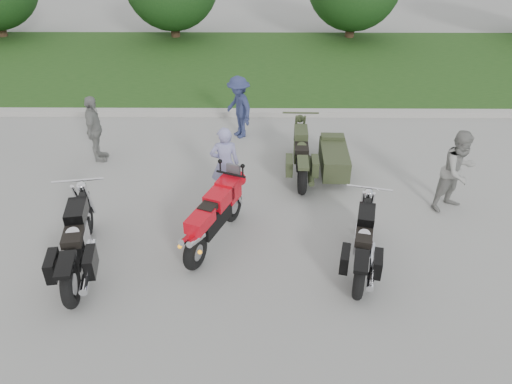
{
  "coord_description": "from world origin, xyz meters",
  "views": [
    {
      "loc": [
        0.39,
        -6.83,
        5.63
      ],
      "look_at": [
        0.33,
        0.76,
        0.8
      ],
      "focal_mm": 35.0,
      "sensor_mm": 36.0,
      "label": 1
    }
  ],
  "objects_px": {
    "sportbike_red": "(214,216)",
    "person_stripe": "(225,164)",
    "person_denim": "(239,107)",
    "person_grey": "(458,171)",
    "cruiser_sidecar": "(320,158)",
    "person_back": "(95,129)",
    "cruiser_right": "(363,245)",
    "cruiser_left": "(77,245)"
  },
  "relations": [
    {
      "from": "sportbike_red",
      "to": "person_stripe",
      "type": "xyz_separation_m",
      "value": [
        0.12,
        1.48,
        0.21
      ]
    },
    {
      "from": "sportbike_red",
      "to": "cruiser_right",
      "type": "height_order",
      "value": "sportbike_red"
    },
    {
      "from": "sportbike_red",
      "to": "person_grey",
      "type": "bearing_deg",
      "value": 37.03
    },
    {
      "from": "sportbike_red",
      "to": "person_stripe",
      "type": "distance_m",
      "value": 1.5
    },
    {
      "from": "sportbike_red",
      "to": "person_stripe",
      "type": "bearing_deg",
      "value": 108.0
    },
    {
      "from": "cruiser_left",
      "to": "person_grey",
      "type": "height_order",
      "value": "person_grey"
    },
    {
      "from": "person_grey",
      "to": "cruiser_left",
      "type": "bearing_deg",
      "value": 166.77
    },
    {
      "from": "person_stripe",
      "to": "person_grey",
      "type": "xyz_separation_m",
      "value": [
        4.51,
        -0.29,
        0.03
      ]
    },
    {
      "from": "cruiser_sidecar",
      "to": "person_stripe",
      "type": "bearing_deg",
      "value": -152.83
    },
    {
      "from": "person_stripe",
      "to": "person_grey",
      "type": "height_order",
      "value": "person_grey"
    },
    {
      "from": "person_stripe",
      "to": "cruiser_right",
      "type": "bearing_deg",
      "value": 132.38
    },
    {
      "from": "sportbike_red",
      "to": "person_back",
      "type": "relative_size",
      "value": 1.3
    },
    {
      "from": "cruiser_right",
      "to": "cruiser_sidecar",
      "type": "distance_m",
      "value": 3.08
    },
    {
      "from": "sportbike_red",
      "to": "person_grey",
      "type": "distance_m",
      "value": 4.78
    },
    {
      "from": "cruiser_right",
      "to": "person_grey",
      "type": "relative_size",
      "value": 1.35
    },
    {
      "from": "sportbike_red",
      "to": "person_back",
      "type": "xyz_separation_m",
      "value": [
        -2.94,
        3.13,
        0.19
      ]
    },
    {
      "from": "person_grey",
      "to": "person_back",
      "type": "relative_size",
      "value": 1.07
    },
    {
      "from": "sportbike_red",
      "to": "person_grey",
      "type": "relative_size",
      "value": 1.21
    },
    {
      "from": "person_stripe",
      "to": "person_denim",
      "type": "height_order",
      "value": "person_stripe"
    },
    {
      "from": "cruiser_sidecar",
      "to": "person_stripe",
      "type": "relative_size",
      "value": 1.49
    },
    {
      "from": "cruiser_left",
      "to": "cruiser_sidecar",
      "type": "height_order",
      "value": "cruiser_left"
    },
    {
      "from": "person_stripe",
      "to": "person_denim",
      "type": "relative_size",
      "value": 1.02
    },
    {
      "from": "cruiser_left",
      "to": "cruiser_sidecar",
      "type": "relative_size",
      "value": 1.07
    },
    {
      "from": "cruiser_sidecar",
      "to": "person_denim",
      "type": "height_order",
      "value": "person_denim"
    },
    {
      "from": "cruiser_right",
      "to": "person_grey",
      "type": "bearing_deg",
      "value": 53.98
    },
    {
      "from": "cruiser_right",
      "to": "cruiser_sidecar",
      "type": "bearing_deg",
      "value": 110.61
    },
    {
      "from": "sportbike_red",
      "to": "cruiser_right",
      "type": "xyz_separation_m",
      "value": [
        2.53,
        -0.61,
        -0.14
      ]
    },
    {
      "from": "person_back",
      "to": "sportbike_red",
      "type": "bearing_deg",
      "value": -141.8
    },
    {
      "from": "person_back",
      "to": "cruiser_sidecar",
      "type": "bearing_deg",
      "value": -102.7
    },
    {
      "from": "cruiser_sidecar",
      "to": "person_stripe",
      "type": "distance_m",
      "value": 2.26
    },
    {
      "from": "person_back",
      "to": "person_denim",
      "type": "bearing_deg",
      "value": -73.32
    },
    {
      "from": "person_back",
      "to": "person_grey",
      "type": "bearing_deg",
      "value": -109.32
    },
    {
      "from": "person_denim",
      "to": "person_grey",
      "type": "bearing_deg",
      "value": 22.24
    },
    {
      "from": "cruiser_sidecar",
      "to": "person_grey",
      "type": "height_order",
      "value": "person_grey"
    },
    {
      "from": "cruiser_sidecar",
      "to": "person_grey",
      "type": "xyz_separation_m",
      "value": [
        2.49,
        -1.25,
        0.4
      ]
    },
    {
      "from": "cruiser_right",
      "to": "person_denim",
      "type": "height_order",
      "value": "person_denim"
    },
    {
      "from": "cruiser_right",
      "to": "person_grey",
      "type": "xyz_separation_m",
      "value": [
        2.1,
        1.81,
        0.38
      ]
    },
    {
      "from": "cruiser_right",
      "to": "cruiser_sidecar",
      "type": "relative_size",
      "value": 0.94
    },
    {
      "from": "person_stripe",
      "to": "person_denim",
      "type": "xyz_separation_m",
      "value": [
        0.17,
        2.93,
        -0.02
      ]
    },
    {
      "from": "person_stripe",
      "to": "sportbike_red",
      "type": "bearing_deg",
      "value": 78.87
    },
    {
      "from": "cruiser_sidecar",
      "to": "person_denim",
      "type": "bearing_deg",
      "value": 134.89
    },
    {
      "from": "person_grey",
      "to": "cruiser_right",
      "type": "bearing_deg",
      "value": -168.14
    }
  ]
}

